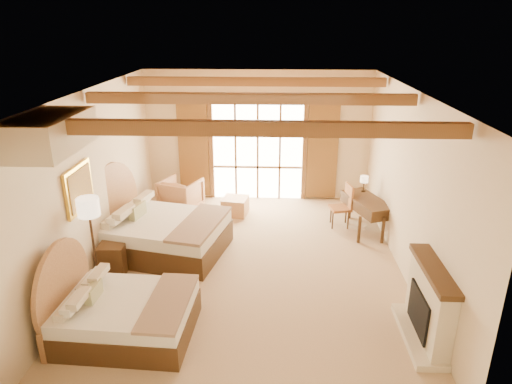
# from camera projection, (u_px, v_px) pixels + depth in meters

# --- Properties ---
(floor) EXTENTS (7.00, 7.00, 0.00)m
(floor) POSITION_uv_depth(u_px,v_px,m) (250.00, 264.00, 8.52)
(floor) COLOR tan
(floor) RESTS_ON ground
(wall_back) EXTENTS (5.50, 0.00, 5.50)m
(wall_back) POSITION_uv_depth(u_px,v_px,m) (258.00, 136.00, 11.23)
(wall_back) COLOR beige
(wall_back) RESTS_ON ground
(wall_left) EXTENTS (0.00, 7.00, 7.00)m
(wall_left) POSITION_uv_depth(u_px,v_px,m) (95.00, 182.00, 8.07)
(wall_left) COLOR beige
(wall_left) RESTS_ON ground
(wall_right) EXTENTS (0.00, 7.00, 7.00)m
(wall_right) POSITION_uv_depth(u_px,v_px,m) (409.00, 186.00, 7.85)
(wall_right) COLOR beige
(wall_right) RESTS_ON ground
(ceiling) EXTENTS (7.00, 7.00, 0.00)m
(ceiling) POSITION_uv_depth(u_px,v_px,m) (249.00, 91.00, 7.40)
(ceiling) COLOR #B67237
(ceiling) RESTS_ON ground
(ceiling_beams) EXTENTS (5.39, 4.60, 0.18)m
(ceiling_beams) POSITION_uv_depth(u_px,v_px,m) (249.00, 99.00, 7.44)
(ceiling_beams) COLOR brown
(ceiling_beams) RESTS_ON ceiling
(french_doors) EXTENTS (3.95, 0.08, 2.60)m
(french_doors) POSITION_uv_depth(u_px,v_px,m) (258.00, 151.00, 11.30)
(french_doors) COLOR white
(french_doors) RESTS_ON ground
(fireplace) EXTENTS (0.46, 1.40, 1.16)m
(fireplace) POSITION_uv_depth(u_px,v_px,m) (428.00, 308.00, 6.37)
(fireplace) COLOR beige
(fireplace) RESTS_ON ground
(painting) EXTENTS (0.06, 0.95, 0.75)m
(painting) POSITION_uv_depth(u_px,v_px,m) (79.00, 188.00, 7.32)
(painting) COLOR gold
(painting) RESTS_ON wall_left
(canopy_valance) EXTENTS (0.70, 1.40, 0.45)m
(canopy_valance) POSITION_uv_depth(u_px,v_px,m) (49.00, 133.00, 5.71)
(canopy_valance) COLOR beige
(canopy_valance) RESTS_ON ceiling
(bed_near) EXTENTS (1.95, 1.51, 1.24)m
(bed_near) POSITION_uv_depth(u_px,v_px,m) (116.00, 311.00, 6.52)
(bed_near) COLOR #422714
(bed_near) RESTS_ON floor
(bed_far) EXTENTS (2.62, 2.17, 1.50)m
(bed_far) POSITION_uv_depth(u_px,v_px,m) (155.00, 230.00, 8.85)
(bed_far) COLOR #422714
(bed_far) RESTS_ON floor
(nightstand) EXTENTS (0.48, 0.48, 0.55)m
(nightstand) POSITION_uv_depth(u_px,v_px,m) (113.00, 258.00, 8.18)
(nightstand) COLOR #422714
(nightstand) RESTS_ON floor
(floor_lamp) EXTENTS (0.35, 0.35, 1.67)m
(floor_lamp) POSITION_uv_depth(u_px,v_px,m) (89.00, 213.00, 7.22)
(floor_lamp) COLOR #312215
(floor_lamp) RESTS_ON floor
(armchair) EXTENTS (1.09, 1.10, 0.79)m
(armchair) POSITION_uv_depth(u_px,v_px,m) (181.00, 195.00, 10.82)
(armchair) COLOR #B1784F
(armchair) RESTS_ON floor
(ottoman) EXTENTS (0.64, 0.64, 0.40)m
(ottoman) POSITION_uv_depth(u_px,v_px,m) (235.00, 206.00, 10.68)
(ottoman) COLOR tan
(ottoman) RESTS_ON floor
(desk) EXTENTS (1.01, 1.46, 0.72)m
(desk) POSITION_uv_depth(u_px,v_px,m) (366.00, 213.00, 9.80)
(desk) COLOR #422714
(desk) RESTS_ON floor
(desk_chair) EXTENTS (0.50, 0.50, 0.95)m
(desk_chair) POSITION_uv_depth(u_px,v_px,m) (341.00, 213.00, 10.03)
(desk_chair) COLOR #96592C
(desk_chair) RESTS_ON floor
(desk_lamp) EXTENTS (0.18, 0.18, 0.35)m
(desk_lamp) POSITION_uv_depth(u_px,v_px,m) (364.00, 180.00, 10.02)
(desk_lamp) COLOR #312215
(desk_lamp) RESTS_ON desk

